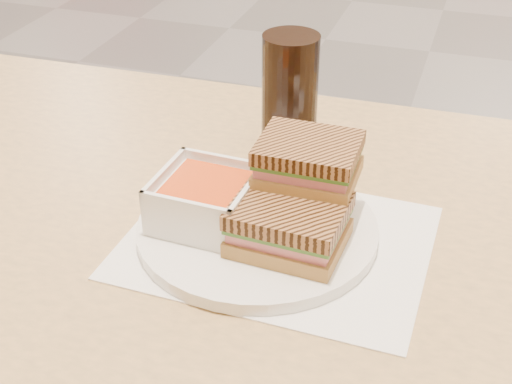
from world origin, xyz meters
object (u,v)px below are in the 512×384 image
(panini_lower, at_px, (289,224))
(plate, at_px, (257,229))
(main_table, at_px, (176,265))
(soup_bowl, at_px, (206,201))
(cola_glass, at_px, (290,94))

(panini_lower, bearing_deg, plate, 150.00)
(main_table, bearing_deg, panini_lower, -22.88)
(main_table, xyz_separation_m, soup_bowl, (0.07, -0.06, 0.16))
(soup_bowl, bearing_deg, plate, 9.48)
(plate, distance_m, panini_lower, 0.06)
(soup_bowl, relative_size, panini_lower, 0.90)
(main_table, distance_m, panini_lower, 0.25)
(plate, relative_size, soup_bowl, 2.46)
(cola_glass, bearing_deg, panini_lower, -73.97)
(panini_lower, bearing_deg, cola_glass, 106.03)
(main_table, relative_size, panini_lower, 9.58)
(plate, xyz_separation_m, soup_bowl, (-0.06, -0.01, 0.03))
(plate, bearing_deg, cola_glass, 96.56)
(plate, height_order, soup_bowl, soup_bowl)
(cola_glass, bearing_deg, plate, -83.44)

